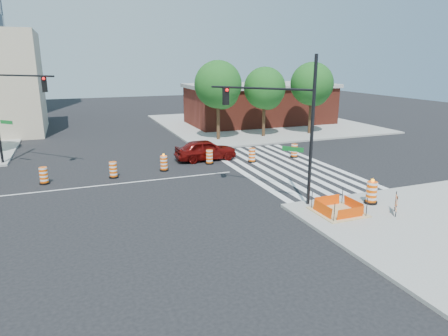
{
  "coord_description": "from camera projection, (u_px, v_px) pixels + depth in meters",
  "views": [
    {
      "loc": [
        -2.54,
        -23.72,
        7.2
      ],
      "look_at": [
        5.18,
        -3.73,
        1.4
      ],
      "focal_mm": 32.0,
      "sensor_mm": 36.0,
      "label": 1
    }
  ],
  "objects": [
    {
      "name": "median_drum_2",
      "position": [
        44.0,
        176.0,
        23.91
      ],
      "size": [
        0.6,
        0.6,
        1.02
      ],
      "color": "black",
      "rests_on": "ground"
    },
    {
      "name": "pit_drum",
      "position": [
        371.0,
        193.0,
        20.2
      ],
      "size": [
        0.66,
        0.66,
        1.31
      ],
      "color": "black",
      "rests_on": "ground"
    },
    {
      "name": "ground",
      "position": [
        122.0,
        183.0,
        24.13
      ],
      "size": [
        120.0,
        120.0,
        0.0
      ],
      "primitive_type": "plane",
      "color": "black",
      "rests_on": "ground"
    },
    {
      "name": "brick_storefront",
      "position": [
        260.0,
        104.0,
        45.98
      ],
      "size": [
        16.5,
        8.5,
        4.6
      ],
      "color": "maroon",
      "rests_on": "ground"
    },
    {
      "name": "tree_north_c",
      "position": [
        218.0,
        87.0,
        35.72
      ],
      "size": [
        4.26,
        4.26,
        7.23
      ],
      "color": "#382314",
      "rests_on": "ground"
    },
    {
      "name": "tree_north_d",
      "position": [
        265.0,
        90.0,
        37.37
      ],
      "size": [
        3.91,
        3.91,
        6.64
      ],
      "color": "#382314",
      "rests_on": "ground"
    },
    {
      "name": "signal_pole_nw",
      "position": [
        9.0,
        97.0,
        26.58
      ],
      "size": [
        4.23,
        4.37,
        7.87
      ],
      "rotation": [
        0.0,
        0.0,
        -0.8
      ],
      "color": "black",
      "rests_on": "ground"
    },
    {
      "name": "median_drum_3",
      "position": [
        113.0,
        170.0,
        25.17
      ],
      "size": [
        0.6,
        0.6,
        1.02
      ],
      "color": "black",
      "rests_on": "ground"
    },
    {
      "name": "sidewalk_ne",
      "position": [
        259.0,
        123.0,
        46.57
      ],
      "size": [
        22.0,
        22.0,
        0.15
      ],
      "primitive_type": "cube",
      "color": "gray",
      "rests_on": "ground"
    },
    {
      "name": "red_coupe",
      "position": [
        206.0,
        150.0,
        29.6
      ],
      "size": [
        4.58,
        1.9,
        1.55
      ],
      "primitive_type": "imported",
      "rotation": [
        0.0,
        0.0,
        1.58
      ],
      "color": "#590907",
      "rests_on": "ground"
    },
    {
      "name": "median_drum_4",
      "position": [
        164.0,
        164.0,
        26.77
      ],
      "size": [
        0.6,
        0.6,
        1.18
      ],
      "color": "black",
      "rests_on": "ground"
    },
    {
      "name": "tree_north_e",
      "position": [
        312.0,
        86.0,
        38.74
      ],
      "size": [
        4.16,
        4.16,
        7.07
      ],
      "color": "#382314",
      "rests_on": "ground"
    },
    {
      "name": "median_drum_7",
      "position": [
        294.0,
        151.0,
        30.46
      ],
      "size": [
        0.6,
        0.6,
        1.02
      ],
      "color": "black",
      "rests_on": "ground"
    },
    {
      "name": "excavation_pit",
      "position": [
        338.0,
        211.0,
        19.09
      ],
      "size": [
        2.2,
        2.2,
        0.9
      ],
      "color": "tan",
      "rests_on": "ground"
    },
    {
      "name": "signal_pole_se",
      "position": [
        282.0,
        116.0,
        19.79
      ],
      "size": [
        3.79,
        4.23,
        7.34
      ],
      "rotation": [
        0.0,
        0.0,
        2.3
      ],
      "color": "black",
      "rests_on": "ground"
    },
    {
      "name": "lane_centerline",
      "position": [
        122.0,
        183.0,
        24.13
      ],
      "size": [
        14.0,
        0.12,
        0.01
      ],
      "primitive_type": "cube",
      "color": "silver",
      "rests_on": "ground"
    },
    {
      "name": "median_drum_5",
      "position": [
        209.0,
        157.0,
        28.55
      ],
      "size": [
        0.6,
        0.6,
        1.02
      ],
      "color": "black",
      "rests_on": "ground"
    },
    {
      "name": "median_drum_6",
      "position": [
        252.0,
        156.0,
        29.02
      ],
      "size": [
        0.6,
        0.6,
        1.02
      ],
      "color": "black",
      "rests_on": "ground"
    },
    {
      "name": "crosswalk_east",
      "position": [
        282.0,
        166.0,
        27.93
      ],
      "size": [
        6.75,
        13.5,
        0.01
      ],
      "color": "silver",
      "rests_on": "ground"
    },
    {
      "name": "barricade",
      "position": [
        396.0,
        203.0,
        18.77
      ],
      "size": [
        0.59,
        0.68,
        1.01
      ],
      "rotation": [
        0.0,
        0.0,
        0.87
      ],
      "color": "#FF5805",
      "rests_on": "ground"
    }
  ]
}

